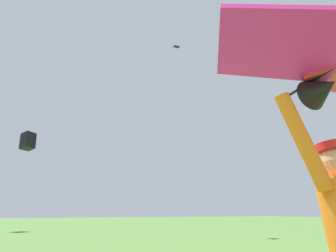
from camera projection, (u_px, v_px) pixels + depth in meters
The scene contains 3 objects.
held_stunt_kite at pixel (327, 67), 1.60m from camera, with size 1.76×1.03×0.40m.
distant_kite_black_overhead_distant at pixel (176, 46), 20.07m from camera, with size 0.75×0.72×0.31m.
distant_kite_black_high_right at pixel (28, 141), 18.80m from camera, with size 1.32×1.37×1.49m.
Camera 1 is at (-1.22, -0.96, 1.20)m, focal length 24.67 mm.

